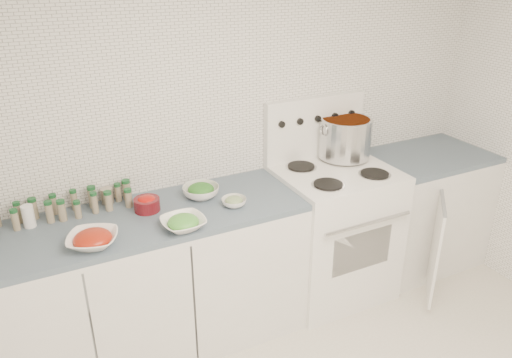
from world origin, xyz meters
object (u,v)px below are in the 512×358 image
bowl_snowpea (183,223)px  stove (332,228)px  bowl_tomato (93,239)px  stock_pot (345,136)px

bowl_snowpea → stove: bearing=10.8°
bowl_tomato → bowl_snowpea: size_ratio=1.32×
stove → bowl_snowpea: (-1.13, -0.22, 0.44)m
stove → bowl_snowpea: size_ratio=5.59×
stove → bowl_snowpea: 1.23m
stove → stock_pot: bearing=42.9°
bowl_snowpea → bowl_tomato: bearing=175.1°
stove → bowl_tomato: (-1.60, -0.18, 0.44)m
stove → stock_pot: stove is taller
stock_pot → bowl_snowpea: (-1.31, -0.38, -0.16)m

